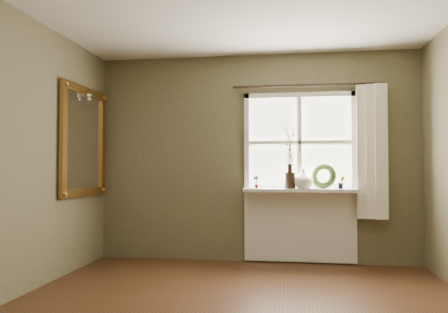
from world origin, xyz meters
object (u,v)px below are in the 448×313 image
dark_jug (290,180)px  cream_vase (303,179)px  wreath (324,179)px  gilt_mirror (84,141)px

dark_jug → cream_vase: cream_vase is taller
cream_vase → dark_jug: bearing=180.0°
wreath → gilt_mirror: size_ratio=0.24×
dark_jug → gilt_mirror: 2.50m
cream_vase → wreath: 0.24m
dark_jug → wreath: 0.40m
wreath → gilt_mirror: bearing=-144.6°
dark_jug → gilt_mirror: (-2.40, -0.52, 0.47)m
dark_jug → cream_vase: size_ratio=0.82×
cream_vase → wreath: wreath is taller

